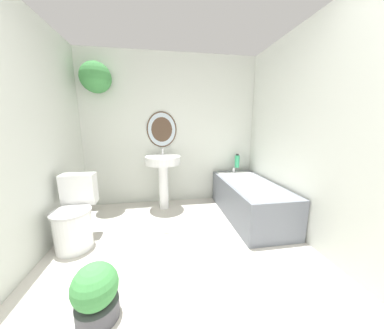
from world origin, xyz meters
The scene contains 9 objects.
wall_back centered at (-0.17, 2.83, 1.32)m, with size 2.90×0.43×2.40m.
wall_left centered at (-1.42, 1.41, 1.20)m, with size 0.06×2.95×2.40m.
wall_right centered at (1.42, 1.41, 1.20)m, with size 0.06×2.95×2.40m.
toilet centered at (-1.13, 1.72, 0.31)m, with size 0.39×0.54×0.75m.
pedestal_sink centered at (-0.16, 2.52, 0.65)m, with size 0.53×0.53×0.94m.
bathtub centered at (1.03, 2.05, 0.26)m, with size 0.67×1.46×0.58m.
shampoo_bottle centered at (1.10, 2.71, 0.69)m, with size 0.08×0.08×0.23m.
potted_plant centered at (-0.65, 0.79, 0.20)m, with size 0.30×0.30×0.40m.
bath_mat centered at (-0.16, 1.93, 0.01)m, with size 0.52×0.35×0.02m.
Camera 1 is at (-0.19, -0.38, 1.29)m, focal length 18.00 mm.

